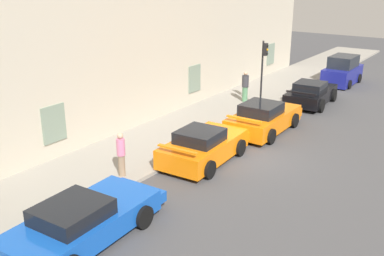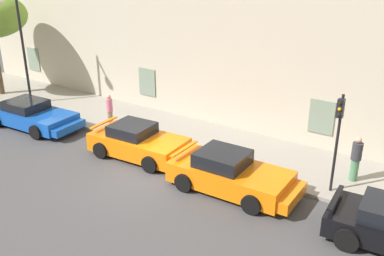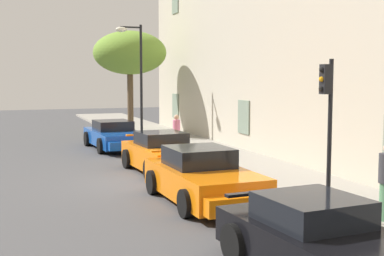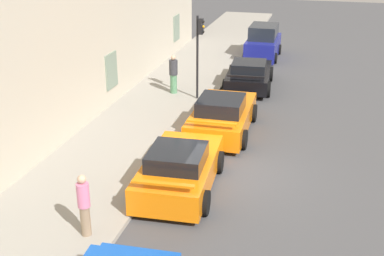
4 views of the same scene
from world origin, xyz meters
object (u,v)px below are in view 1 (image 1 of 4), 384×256
sportscar_yellow_flank (206,145)px  pedestrian_admiring (121,154)px  sportscar_white_middle (265,118)px  pedestrian_strolling (245,86)px  hatchback_parked (342,72)px  sportscar_tail_end (312,93)px  traffic_light (264,63)px  sportscar_red_lead (87,219)px

sportscar_yellow_flank → pedestrian_admiring: pedestrian_admiring is taller
sportscar_white_middle → pedestrian_admiring: (-7.93, 1.85, 0.37)m
sportscar_white_middle → pedestrian_admiring: size_ratio=2.88×
pedestrian_strolling → hatchback_parked: bearing=-20.6°
sportscar_tail_end → traffic_light: traffic_light is taller
sportscar_yellow_flank → sportscar_red_lead: bearing=-176.8°
traffic_light → sportscar_yellow_flank: bearing=-169.8°
sportscar_yellow_flank → pedestrian_admiring: 3.63m
hatchback_parked → pedestrian_admiring: (-19.53, 1.86, 0.15)m
sportscar_tail_end → pedestrian_strolling: pedestrian_strolling is taller
sportscar_tail_end → pedestrian_admiring: 13.85m
sportscar_yellow_flank → traffic_light: traffic_light is taller
hatchback_parked → traffic_light: traffic_light is taller
sportscar_tail_end → pedestrian_strolling: bearing=125.8°
sportscar_tail_end → pedestrian_strolling: 3.90m
sportscar_white_middle → hatchback_parked: hatchback_parked is taller
sportscar_red_lead → pedestrian_admiring: (3.40, 1.89, 0.41)m
sportscar_tail_end → hatchback_parked: size_ratio=1.24×
sportscar_red_lead → sportscar_white_middle: size_ratio=1.07×
sportscar_tail_end → pedestrian_strolling: (-2.27, 3.14, 0.42)m
sportscar_red_lead → hatchback_parked: hatchback_parked is taller
sportscar_yellow_flank → traffic_light: 8.07m
sportscar_white_middle → pedestrian_strolling: (3.51, 3.03, 0.40)m
hatchback_parked → pedestrian_admiring: 19.62m
sportscar_red_lead → traffic_light: (14.37, 1.76, 2.04)m
pedestrian_admiring → pedestrian_strolling: size_ratio=0.95×
sportscar_tail_end → hatchback_parked: hatchback_parked is taller
sportscar_yellow_flank → sportscar_white_middle: bearing=-4.1°
sportscar_yellow_flank → pedestrian_strolling: bearing=18.3°
sportscar_tail_end → pedestrian_admiring: (-13.70, 1.96, 0.39)m
sportscar_red_lead → pedestrian_strolling: bearing=11.7°
sportscar_white_middle → hatchback_parked: 11.60m
sportscar_yellow_flank → pedestrian_admiring: (-3.28, 1.52, 0.38)m
sportscar_red_lead → pedestrian_strolling: 15.16m
pedestrian_admiring → pedestrian_strolling: 11.50m
sportscar_white_middle → pedestrian_admiring: 8.15m
sportscar_white_middle → hatchback_parked: (11.60, -0.01, 0.22)m
sportscar_white_middle → pedestrian_strolling: 4.65m
sportscar_yellow_flank → sportscar_white_middle: 4.66m
pedestrian_strolling → traffic_light: bearing=-109.5°
hatchback_parked → pedestrian_strolling: (-8.10, 3.04, 0.18)m
sportscar_red_lead → sportscar_yellow_flank: sportscar_yellow_flank is taller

